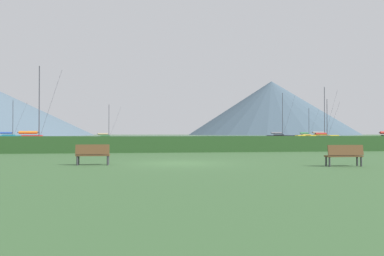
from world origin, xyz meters
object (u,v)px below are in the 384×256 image
Objects in this scene: sailboat_slip_2 at (107,138)px; sailboat_slip_6 at (36,139)px; sailboat_slip_3 at (323,137)px; park_bench_under_tree at (93,154)px; sailboat_slip_9 at (281,137)px; sailboat_slip_4 at (11,137)px; sailboat_slip_11 at (307,136)px; sailboat_slip_7 at (325,138)px; park_bench_near_path at (344,154)px.

sailboat_slip_6 is (-7.74, -28.06, 0.11)m from sailboat_slip_2.
sailboat_slip_3 reaches higher than sailboat_slip_6.
sailboat_slip_9 is at bearing 64.06° from park_bench_under_tree.
sailboat_slip_2 is 24.68m from sailboat_slip_4.
sailboat_slip_2 is 42.64m from sailboat_slip_9.
sailboat_slip_11 is 5.76× the size of park_bench_under_tree.
sailboat_slip_4 is 70.28m from sailboat_slip_7.
sailboat_slip_9 reaches higher than sailboat_slip_6.
sailboat_slip_3 is 1.06× the size of sailboat_slip_9.
sailboat_slip_9 is at bearing 5.65° from sailboat_slip_2.
sailboat_slip_3 is at bearing -4.34° from sailboat_slip_2.
park_bench_under_tree is (-11.07, 2.29, -0.00)m from park_bench_near_path.
sailboat_slip_6 is at bearing 122.29° from park_bench_near_path.
sailboat_slip_2 is at bearing 176.58° from sailboat_slip_3.
park_bench_under_tree is at bearing -127.35° from sailboat_slip_7.
park_bench_under_tree is (-38.72, -52.34, -0.04)m from sailboat_slip_7.
sailboat_slip_9 is (49.92, 34.30, 0.01)m from sailboat_slip_6.
sailboat_slip_4 is at bearing 114.30° from sailboat_slip_6.
sailboat_slip_4 is 1.11× the size of sailboat_slip_7.
sailboat_slip_7 is at bearing -21.01° from sailboat_slip_2.
sailboat_slip_2 is at bearing -162.50° from sailboat_slip_11.
sailboat_slip_2 is 4.78× the size of park_bench_near_path.
park_bench_near_path is (23.42, -40.85, -0.12)m from sailboat_slip_6.
sailboat_slip_4 is 65.12m from sailboat_slip_9.
sailboat_slip_7 is 5.42× the size of park_bench_under_tree.
sailboat_slip_9 is at bearing 73.04° from park_bench_near_path.
sailboat_slip_3 reaches higher than park_bench_near_path.
sailboat_slip_3 is 75.52m from park_bench_near_path.
park_bench_under_tree is at bearing 170.79° from park_bench_near_path.
sailboat_slip_9 is (42.19, 6.24, 0.12)m from sailboat_slip_2.
sailboat_slip_6 is 6.82× the size of park_bench_near_path.
sailboat_slip_2 is 0.67× the size of sailboat_slip_9.
park_bench_under_tree is (12.35, -38.57, -0.12)m from sailboat_slip_6.
sailboat_slip_7 is (43.34, -14.29, 0.02)m from sailboat_slip_2.
sailboat_slip_2 is 45.64m from sailboat_slip_7.
sailboat_slip_7 is 35.95m from sailboat_slip_11.
sailboat_slip_3 is at bearing -7.94° from sailboat_slip_4.
park_bench_near_path is (-33.77, -67.55, -0.17)m from sailboat_slip_3.
sailboat_slip_4 is 40.31m from sailboat_slip_6.
sailboat_slip_4 is at bearing -174.44° from sailboat_slip_11.
sailboat_slip_6 is 7.29× the size of park_bench_under_tree.
sailboat_slip_11 is (78.40, 10.23, -0.01)m from sailboat_slip_4.
park_bench_near_path is at bearing -10.34° from park_bench_under_tree.
sailboat_slip_2 is 66.79m from park_bench_under_tree.
sailboat_slip_4 is 87.20m from park_bench_near_path.
sailboat_slip_7 is at bearing 54.84° from park_bench_under_tree.
sailboat_slip_6 is 47.09m from park_bench_near_path.
sailboat_slip_11 is (12.19, 33.82, 0.07)m from sailboat_slip_7.
sailboat_slip_3 is 63.12m from sailboat_slip_6.
sailboat_slip_3 is 1.35× the size of sailboat_slip_4.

